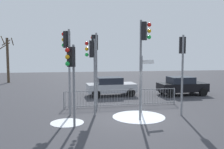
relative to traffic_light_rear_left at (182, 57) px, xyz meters
name	(u,v)px	position (x,y,z in m)	size (l,w,h in m)	color
ground_plane	(132,119)	(-2.87, -0.47, -3.22)	(60.00, 60.00, 0.00)	#38383D
traffic_light_rear_left	(182,57)	(0.00, 0.00, 0.00)	(0.36, 0.56, 4.39)	slate
traffic_light_foreground_left	(143,48)	(-2.41, -0.83, 0.48)	(0.52, 0.41, 5.06)	slate
traffic_light_foreground_right	(71,67)	(-5.96, -1.57, -0.42)	(0.46, 0.48, 3.83)	slate
traffic_light_mid_left	(67,53)	(-6.19, 0.84, 0.22)	(0.47, 0.46, 4.69)	slate
traffic_light_mid_right	(92,60)	(-4.89, 0.54, -0.15)	(0.57, 0.34, 4.18)	slate
traffic_light_rear_right	(95,54)	(-4.60, 1.98, 0.14)	(0.41, 0.52, 4.58)	slate
direction_sign_post	(143,81)	(-2.01, 0.73, -1.40)	(0.78, 0.17, 3.27)	slate
pedestrian_guard_railing	(122,98)	(-2.87, 2.56, -2.67)	(7.28, 0.47, 1.07)	slate
car_silver_far	(111,86)	(-3.00, 6.48, -2.45)	(3.92, 2.17, 1.47)	#B2B5BA
car_black_near	(182,85)	(2.67, 6.01, -2.45)	(3.90, 2.12, 1.47)	black
bare_tree_left	(8,58)	(-13.07, 16.38, -0.54)	(1.54, 1.60, 5.14)	#473828
snow_patch_kerb	(139,117)	(-2.43, -0.12, -3.21)	(2.82, 2.82, 0.01)	white
snow_patch_island	(67,123)	(-6.21, -0.72, -3.21)	(1.65, 1.65, 0.01)	white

